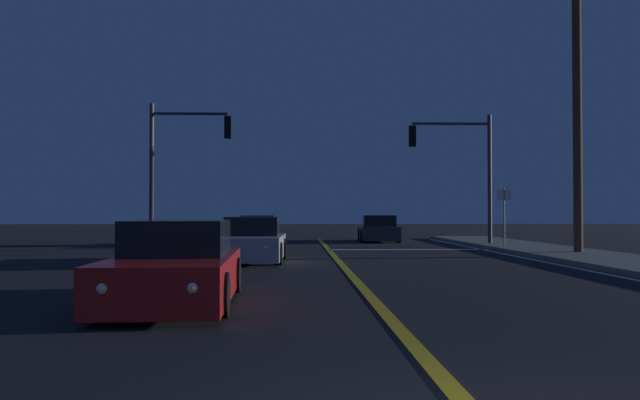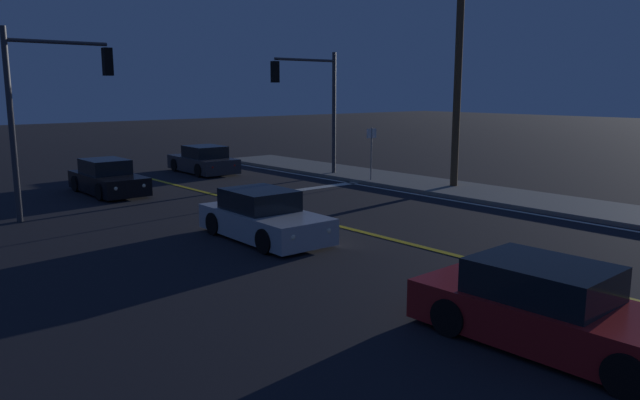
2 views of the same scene
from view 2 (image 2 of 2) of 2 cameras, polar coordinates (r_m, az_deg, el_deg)
sidewalk_right at (r=22.26m, az=24.54°, el=-0.91°), size 3.20×41.58×0.15m
lane_line_center at (r=15.60m, az=11.85°, el=-4.91°), size 0.20×39.27×0.01m
lane_line_edge_right at (r=20.63m, az=22.32°, el=-1.76°), size 0.16×39.27×0.01m
stop_bar at (r=24.79m, az=-2.05°, el=0.92°), size 6.33×0.50×0.01m
car_mid_block_charcoal at (r=30.52m, az=-10.86°, el=3.60°), size 2.11×4.37×1.34m
car_following_oncoming_silver at (r=16.75m, az=-5.31°, el=-1.66°), size 1.99×4.24×1.34m
car_parked_curb_black at (r=25.38m, az=-19.25°, el=1.88°), size 1.85×4.32×1.34m
car_far_approaching_red at (r=10.46m, az=20.94°, el=-9.71°), size 2.01×4.66×1.34m
traffic_signal_near_right at (r=27.95m, az=-0.66°, el=9.82°), size 3.61×0.28×5.73m
traffic_signal_far_left at (r=21.00m, az=-24.07°, el=8.99°), size 3.30×0.28×5.89m
utility_pole_right at (r=25.42m, az=12.90°, el=14.33°), size 1.69×0.30×11.48m
street_sign_corner at (r=26.64m, az=4.83°, el=5.07°), size 0.56×0.06×2.43m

